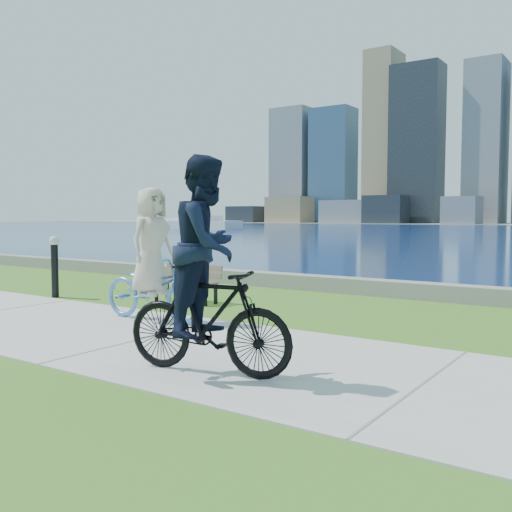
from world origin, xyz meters
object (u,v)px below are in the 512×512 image
Objects in this scene: cyclist_woman at (152,271)px; cyclist_man at (207,283)px; bollard_lamp at (55,262)px; park_bench at (188,279)px.

cyclist_man reaches higher than cyclist_woman.
cyclist_woman is (3.78, -0.84, 0.08)m from bollard_lamp.
cyclist_man is at bearing -47.43° from park_bench.
cyclist_woman is at bearing -12.55° from bollard_lamp.
park_bench is 0.67× the size of cyclist_woman.
cyclist_man is at bearing -23.11° from bollard_lamp.
bollard_lamp is at bearing -159.25° from park_bench.
park_bench is at bearing 32.88° from cyclist_man.
park_bench is 3.06m from bollard_lamp.
cyclist_woman reaches higher than park_bench.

